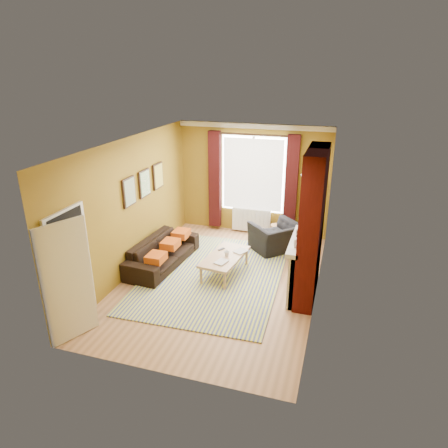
{
  "coord_description": "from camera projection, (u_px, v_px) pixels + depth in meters",
  "views": [
    {
      "loc": [
        2.17,
        -6.8,
        4.07
      ],
      "look_at": [
        0.0,
        0.25,
        1.15
      ],
      "focal_mm": 32.0,
      "sensor_mm": 36.0,
      "label": 1
    }
  ],
  "objects": [
    {
      "name": "floor_lamp",
      "position": [
        305.0,
        190.0,
        9.4
      ],
      "size": [
        0.33,
        0.33,
        1.72
      ],
      "rotation": [
        0.0,
        0.0,
        -0.36
      ],
      "color": "black",
      "rests_on": "ground"
    },
    {
      "name": "wicker_stool",
      "position": [
        277.0,
        232.0,
        10.0
      ],
      "size": [
        0.41,
        0.41,
        0.39
      ],
      "rotation": [
        0.0,
        0.0,
        0.42
      ],
      "color": "olive",
      "rests_on": "ground"
    },
    {
      "name": "book_a",
      "position": [
        217.0,
        261.0,
        7.99
      ],
      "size": [
        0.28,
        0.33,
        0.03
      ],
      "primitive_type": "imported",
      "rotation": [
        0.0,
        0.0,
        -0.31
      ],
      "color": "#999999",
      "rests_on": "coffee_table"
    },
    {
      "name": "book_b",
      "position": [
        237.0,
        250.0,
        8.47
      ],
      "size": [
        0.32,
        0.36,
        0.02
      ],
      "primitive_type": "imported",
      "rotation": [
        0.0,
        0.0,
        -0.47
      ],
      "color": "#999999",
      "rests_on": "coffee_table"
    },
    {
      "name": "striped_rug",
      "position": [
        213.0,
        275.0,
        8.32
      ],
      "size": [
        2.86,
        3.88,
        0.02
      ],
      "rotation": [
        0.0,
        0.0,
        0.03
      ],
      "color": "#374598",
      "rests_on": "ground"
    },
    {
      "name": "sofa",
      "position": [
        163.0,
        252.0,
        8.69
      ],
      "size": [
        0.96,
        2.11,
        0.6
      ],
      "primitive_type": "imported",
      "rotation": [
        0.0,
        0.0,
        1.49
      ],
      "color": "black",
      "rests_on": "ground"
    },
    {
      "name": "coffee_table",
      "position": [
        225.0,
        258.0,
        8.25
      ],
      "size": [
        0.8,
        1.37,
        0.43
      ],
      "rotation": [
        0.0,
        0.0,
        -0.12
      ],
      "color": "tan",
      "rests_on": "ground"
    },
    {
      "name": "tv_remote",
      "position": [
        221.0,
        249.0,
        8.5
      ],
      "size": [
        0.12,
        0.16,
        0.02
      ],
      "rotation": [
        0.0,
        0.0,
        -0.54
      ],
      "color": "#27272A",
      "rests_on": "coffee_table"
    },
    {
      "name": "room_walls",
      "position": [
        255.0,
        216.0,
        7.7
      ],
      "size": [
        3.82,
        5.54,
        2.83
      ],
      "color": "olive",
      "rests_on": "ground"
    },
    {
      "name": "ground",
      "position": [
        220.0,
        281.0,
        8.13
      ],
      "size": [
        5.5,
        5.5,
        0.0
      ],
      "primitive_type": "plane",
      "color": "#976944",
      "rests_on": "ground"
    },
    {
      "name": "armchair",
      "position": [
        275.0,
        237.0,
        9.36
      ],
      "size": [
        1.38,
        1.37,
        0.67
      ],
      "primitive_type": "imported",
      "rotation": [
        0.0,
        0.0,
        3.92
      ],
      "color": "black",
      "rests_on": "ground"
    },
    {
      "name": "mug",
      "position": [
        227.0,
        254.0,
        8.2
      ],
      "size": [
        0.14,
        0.14,
        0.1
      ],
      "primitive_type": "imported",
      "rotation": [
        0.0,
        0.0,
        -0.33
      ],
      "color": "#999999",
      "rests_on": "coffee_table"
    }
  ]
}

